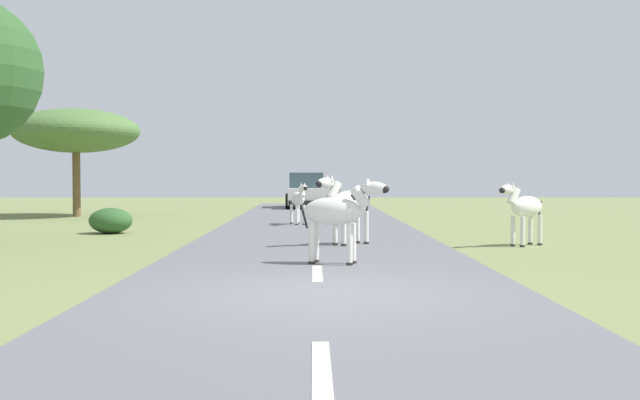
# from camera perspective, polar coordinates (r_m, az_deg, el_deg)

# --- Properties ---
(ground_plane) EXTENTS (90.00, 90.00, 0.00)m
(ground_plane) POSITION_cam_1_polar(r_m,az_deg,el_deg) (10.19, 0.48, -7.43)
(ground_plane) COLOR olive
(road) EXTENTS (6.00, 64.00, 0.05)m
(road) POSITION_cam_1_polar(r_m,az_deg,el_deg) (10.19, -0.14, -7.29)
(road) COLOR slate
(road) RESTS_ON ground_plane
(lane_markings) EXTENTS (0.16, 56.00, 0.01)m
(lane_markings) POSITION_cam_1_polar(r_m,az_deg,el_deg) (9.20, -0.10, -8.12)
(lane_markings) COLOR silver
(lane_markings) RESTS_ON road
(zebra_0) EXTENTS (0.69, 1.41, 1.37)m
(zebra_0) POSITION_cam_1_polar(r_m,az_deg,el_deg) (24.15, -1.68, 0.04)
(zebra_0) COLOR silver
(zebra_0) RESTS_ON road
(zebra_1) EXTENTS (1.37, 1.17, 1.51)m
(zebra_1) POSITION_cam_1_polar(r_m,az_deg,el_deg) (17.94, 15.46, -0.56)
(zebra_1) COLOR silver
(zebra_1) RESTS_ON ground_plane
(zebra_2) EXTENTS (1.42, 1.32, 1.62)m
(zebra_2) POSITION_cam_1_polar(r_m,az_deg,el_deg) (17.08, 2.16, -0.22)
(zebra_2) COLOR silver
(zebra_2) RESTS_ON road
(zebra_3) EXTENTS (1.61, 0.74, 1.56)m
(zebra_3) POSITION_cam_1_polar(r_m,az_deg,el_deg) (13.39, 1.35, -0.97)
(zebra_3) COLOR silver
(zebra_3) RESTS_ON road
(car_0) EXTENTS (2.12, 4.39, 1.74)m
(car_0) POSITION_cam_1_polar(r_m,az_deg,el_deg) (36.78, -1.09, 0.65)
(car_0) COLOR white
(car_0) RESTS_ON road
(tree_0) EXTENTS (5.00, 5.00, 4.31)m
(tree_0) POSITION_cam_1_polar(r_m,az_deg,el_deg) (31.20, -18.28, 5.06)
(tree_0) COLOR brown
(tree_0) RESTS_ON ground_plane
(bush_1) EXTENTS (1.22, 1.10, 0.73)m
(bush_1) POSITION_cam_1_polar(r_m,az_deg,el_deg) (21.88, -15.81, -1.54)
(bush_1) COLOR #2D5628
(bush_1) RESTS_ON ground_plane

